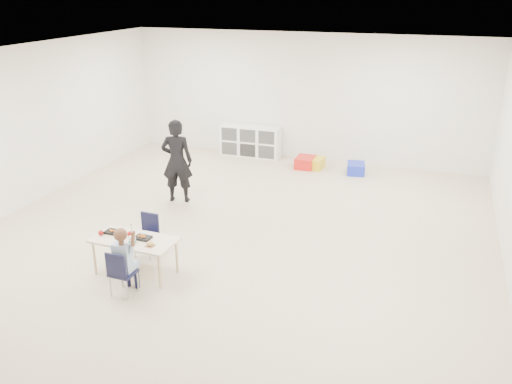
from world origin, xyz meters
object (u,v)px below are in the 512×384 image
(table, at_px, (136,256))
(child, at_px, (122,259))
(adult, at_px, (177,161))
(chair_near, at_px, (123,272))
(cubby_shelf, at_px, (250,141))

(table, xyz_separation_m, child, (0.13, -0.51, 0.23))
(adult, bearing_deg, chair_near, 90.28)
(chair_near, distance_m, cubby_shelf, 6.24)
(adult, bearing_deg, table, 90.31)
(child, distance_m, cubby_shelf, 6.24)
(table, height_order, cubby_shelf, cubby_shelf)
(chair_near, bearing_deg, adult, 106.67)
(table, xyz_separation_m, cubby_shelf, (-0.37, 5.71, 0.08))
(child, relative_size, adult, 0.65)
(child, bearing_deg, adult, 106.67)
(table, relative_size, cubby_shelf, 0.83)
(cubby_shelf, bearing_deg, table, -86.28)
(chair_near, relative_size, child, 0.63)
(chair_near, xyz_separation_m, cubby_shelf, (-0.50, 6.22, 0.03))
(chair_near, bearing_deg, cubby_shelf, 96.89)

